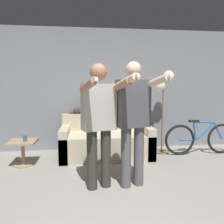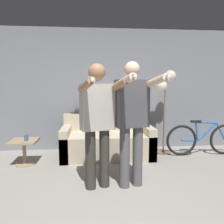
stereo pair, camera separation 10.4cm
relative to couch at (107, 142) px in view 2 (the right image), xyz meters
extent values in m
plane|color=gray|center=(-0.08, -2.14, -0.28)|extent=(16.00, 16.00, 0.00)
cube|color=gray|center=(-0.08, 0.56, 1.02)|extent=(10.00, 0.05, 2.60)
cube|color=beige|center=(0.00, -0.03, -0.05)|extent=(1.76, 0.86, 0.47)
cube|color=beige|center=(0.00, 0.33, 0.36)|extent=(1.76, 0.14, 0.35)
cube|color=beige|center=(-0.80, -0.03, 0.02)|extent=(0.16, 0.86, 0.61)
cube|color=beige|center=(0.80, -0.03, 0.02)|extent=(0.16, 0.86, 0.61)
cylinder|color=#38332D|center=(-0.32, -1.36, 0.13)|extent=(0.14, 0.14, 0.81)
cylinder|color=#38332D|center=(-0.13, -1.30, 0.13)|extent=(0.14, 0.14, 0.81)
cube|color=#B7B2A8|center=(-0.22, -1.33, 0.84)|extent=(0.48, 0.33, 0.61)
sphere|color=#9E7051|center=(-0.22, -1.33, 1.29)|extent=(0.23, 0.23, 0.23)
cylinder|color=#9E7051|center=(-0.36, -1.62, 1.12)|extent=(0.22, 0.51, 0.20)
cube|color=white|center=(-0.29, -1.86, 1.18)|extent=(0.07, 0.13, 0.06)
cylinder|color=#9E7051|center=(0.04, -1.51, 1.12)|extent=(0.22, 0.51, 0.20)
cube|color=white|center=(0.11, -1.75, 1.18)|extent=(0.07, 0.13, 0.06)
cylinder|color=#56565B|center=(0.15, -1.35, 0.14)|extent=(0.14, 0.14, 0.85)
cylinder|color=#56565B|center=(0.34, -1.31, 0.14)|extent=(0.14, 0.14, 0.85)
cube|color=#4C4C51|center=(0.24, -1.33, 0.88)|extent=(0.48, 0.32, 0.63)
sphere|color=beige|center=(0.24, -1.33, 1.34)|extent=(0.20, 0.20, 0.20)
cylinder|color=beige|center=(0.10, -1.62, 1.17)|extent=(0.21, 0.51, 0.19)
cube|color=white|center=(0.16, -1.86, 1.22)|extent=(0.06, 0.13, 0.06)
cylinder|color=beige|center=(0.50, -1.52, 1.17)|extent=(0.21, 0.51, 0.19)
cube|color=white|center=(0.56, -1.76, 1.22)|extent=(0.06, 0.13, 0.06)
ellipsoid|color=#3D3833|center=(-0.49, 0.33, 0.60)|extent=(0.34, 0.12, 0.14)
sphere|color=#3D3833|center=(-0.34, 0.33, 0.66)|extent=(0.11, 0.11, 0.11)
ellipsoid|color=#3D3833|center=(-0.67, 0.34, 0.56)|extent=(0.19, 0.04, 0.04)
cone|color=#3D3833|center=(-0.36, 0.31, 0.70)|extent=(0.03, 0.03, 0.03)
cone|color=#3D3833|center=(-0.36, 0.35, 0.70)|extent=(0.03, 0.03, 0.03)
cylinder|color=#756047|center=(1.18, 0.11, -0.27)|extent=(0.34, 0.34, 0.02)
cylinder|color=#756047|center=(1.18, 0.11, 0.47)|extent=(0.03, 0.03, 1.51)
sphere|color=#F4E5C1|center=(1.28, 0.11, 1.31)|extent=(0.23, 0.23, 0.23)
sphere|color=#F4E5C1|center=(1.10, 0.11, 1.11)|extent=(0.23, 0.23, 0.23)
cylinder|color=#A38460|center=(-1.50, -0.33, -0.27)|extent=(0.32, 0.32, 0.02)
cylinder|color=#A38460|center=(-1.50, -0.33, -0.08)|extent=(0.06, 0.06, 0.41)
cube|color=#A38460|center=(-1.50, -0.33, 0.14)|extent=(0.46, 0.46, 0.03)
cylinder|color=#3D6693|center=(-1.45, -0.37, 0.21)|extent=(0.07, 0.07, 0.11)
torus|color=black|center=(2.38, -0.11, 0.03)|extent=(0.62, 0.05, 0.62)
torus|color=black|center=(1.48, -0.11, 0.03)|extent=(0.62, 0.05, 0.62)
cylinder|color=blue|center=(2.01, -0.11, 0.19)|extent=(0.40, 0.04, 0.38)
cylinder|color=blue|center=(1.79, -0.11, 0.20)|extent=(0.10, 0.04, 0.38)
cylinder|color=blue|center=(1.98, -0.11, 0.38)|extent=(0.44, 0.04, 0.05)
cylinder|color=blue|center=(1.65, -0.11, 0.02)|extent=(0.34, 0.04, 0.05)
cylinder|color=blue|center=(2.29, -0.11, 0.20)|extent=(0.22, 0.04, 0.36)
cube|color=black|center=(1.76, -0.11, 0.41)|extent=(0.20, 0.07, 0.04)
camera|label=1|loc=(-0.39, -4.21, 1.13)|focal=35.00mm
camera|label=2|loc=(-0.28, -4.22, 1.13)|focal=35.00mm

